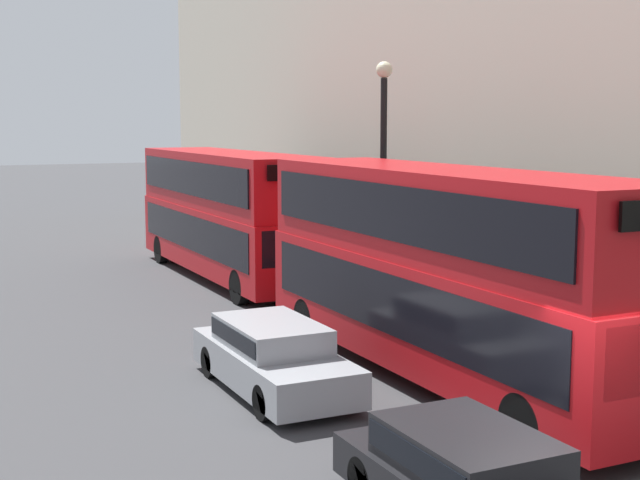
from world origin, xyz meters
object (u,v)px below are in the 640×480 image
bus_leading (444,264)px  car_dark_sedan (470,478)px  pedestrian (350,265)px  car_hatchback (273,355)px  bus_second_in_queue (228,209)px

bus_leading → car_dark_sedan: bus_leading is taller
pedestrian → car_dark_sedan: bearing=-112.0°
car_dark_sedan → car_hatchback: 6.50m
car_hatchback → pedestrian: size_ratio=2.59×
car_hatchback → bus_leading: bearing=-11.7°
bus_second_in_queue → pedestrian: 4.73m
car_hatchback → pedestrian: bearing=54.3°
bus_second_in_queue → car_dark_sedan: size_ratio=2.68×
pedestrian → car_hatchback: bearing=-125.7°
bus_leading → car_hatchback: size_ratio=2.48×
bus_second_in_queue → pedestrian: size_ratio=6.48×
bus_leading → car_hatchback: bus_leading is taller
bus_leading → bus_second_in_queue: (0.00, 12.73, -0.04)m
bus_second_in_queue → pedestrian: bearing=-54.3°
bus_second_in_queue → car_dark_sedan: bus_second_in_queue is taller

